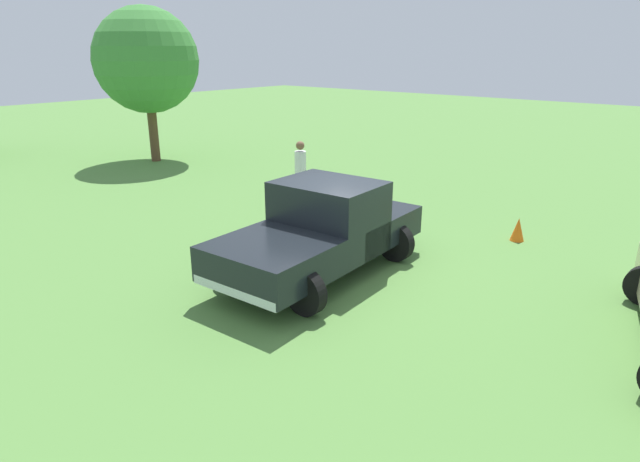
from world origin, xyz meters
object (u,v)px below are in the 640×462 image
Objects in this scene: tree_back_right at (146,61)px; traffic_cone at (518,229)px; pickup_truck at (324,227)px; person_bystander at (300,169)px.

traffic_cone is at bearing -0.04° from tree_back_right.
pickup_truck is at bearing -117.67° from traffic_cone.
pickup_truck is 8.87× the size of traffic_cone.
person_bystander is 0.32× the size of tree_back_right.
pickup_truck reaches higher than person_bystander.
tree_back_right is (-8.65, 0.99, 2.77)m from person_bystander.
tree_back_right reaches higher than pickup_truck.
pickup_truck is 0.84× the size of tree_back_right.
tree_back_right is at bearing -112.63° from pickup_truck.
traffic_cone is at bearing -44.01° from person_bystander.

